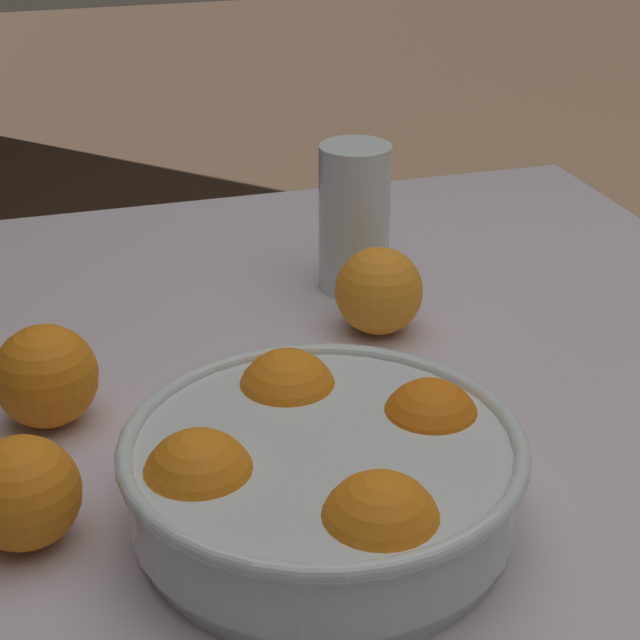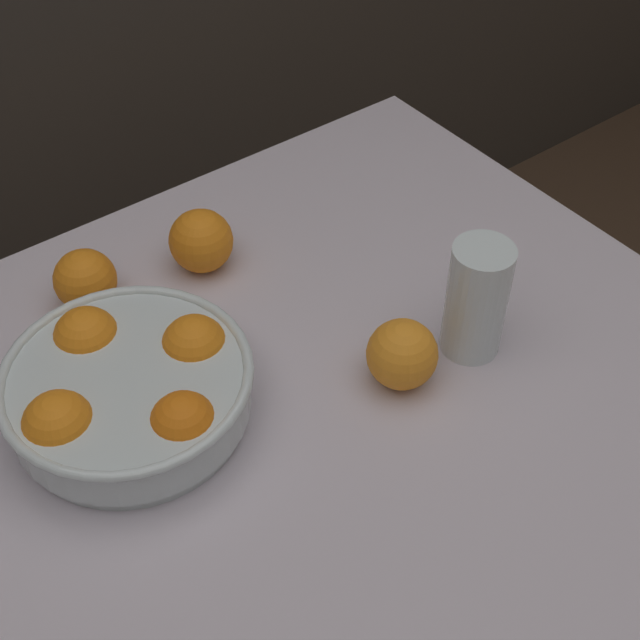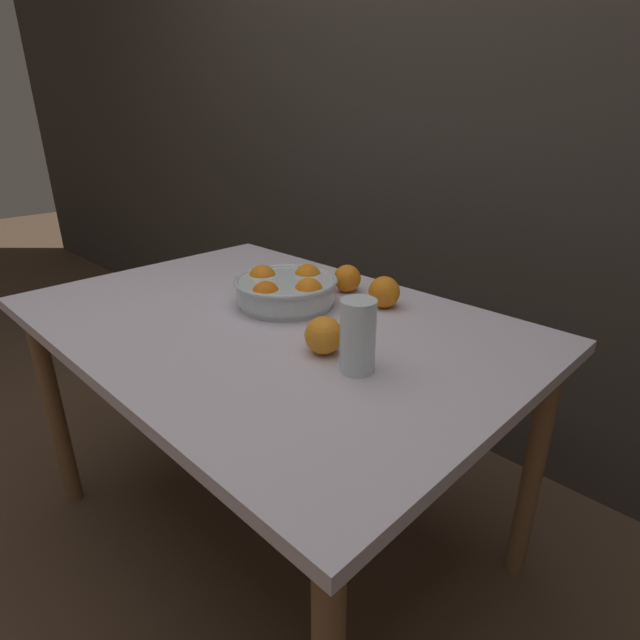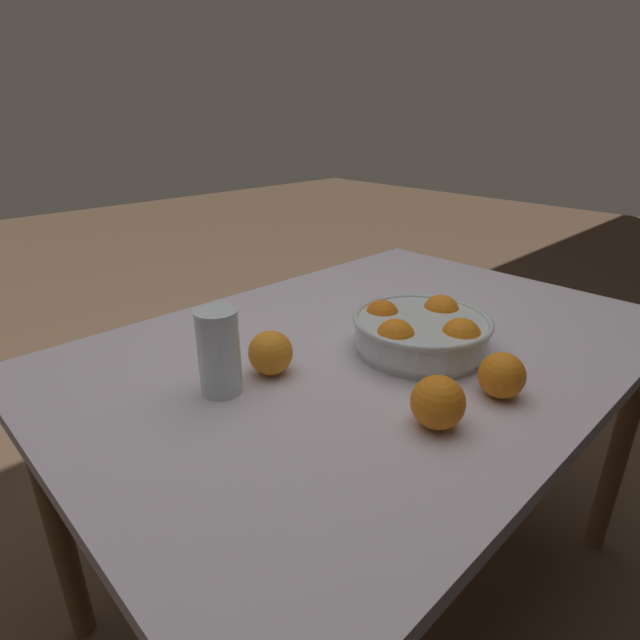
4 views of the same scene
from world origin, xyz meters
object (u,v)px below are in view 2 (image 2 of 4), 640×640
juice_glass (476,303)px  orange_loose_front (85,280)px  fruit_bowl (129,390)px  orange_loose_near_bowl (402,354)px  orange_loose_aside (201,241)px

juice_glass → orange_loose_front: juice_glass is taller
orange_loose_front → fruit_bowl: bearing=-102.5°
fruit_bowl → orange_loose_near_bowl: size_ratio=3.34×
orange_loose_near_bowl → orange_loose_aside: (-0.08, 0.31, 0.00)m
orange_loose_front → juice_glass: bearing=-45.9°
juice_glass → orange_loose_near_bowl: juice_glass is taller
orange_loose_near_bowl → orange_loose_front: 0.40m
orange_loose_near_bowl → orange_loose_aside: bearing=104.1°
orange_loose_near_bowl → orange_loose_aside: size_ratio=0.99×
orange_loose_near_bowl → orange_loose_front: size_ratio=1.05×
orange_loose_aside → juice_glass: bearing=-60.5°
orange_loose_near_bowl → fruit_bowl: bearing=153.4°
orange_loose_front → orange_loose_aside: size_ratio=0.94×
orange_loose_front → orange_loose_aside: 0.15m
juice_glass → orange_loose_aside: bearing=119.5°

